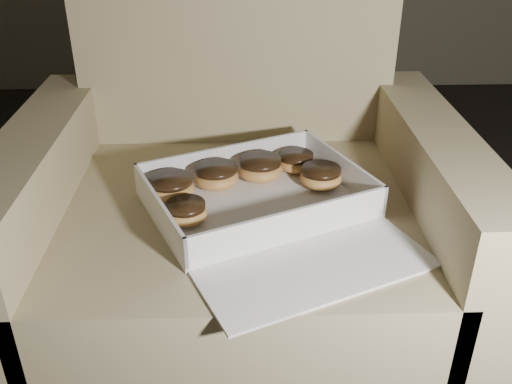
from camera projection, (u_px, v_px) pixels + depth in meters
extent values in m
cube|color=#90825B|center=(240.00, 279.00, 1.14)|extent=(0.66, 0.66, 0.38)
cube|color=#90825B|center=(236.00, 26.00, 1.19)|extent=(0.66, 0.13, 0.48)
cube|color=#90825B|center=(54.00, 256.00, 1.10)|extent=(0.11, 0.66, 0.51)
cube|color=#90825B|center=(421.00, 249.00, 1.12)|extent=(0.11, 0.66, 0.51)
cube|color=white|center=(256.00, 204.00, 1.01)|extent=(0.44, 0.39, 0.01)
cube|color=white|center=(226.00, 159.00, 1.10)|extent=(0.33, 0.15, 0.05)
cube|color=white|center=(292.00, 225.00, 0.89)|extent=(0.33, 0.15, 0.05)
cube|color=white|center=(158.00, 211.00, 0.93)|extent=(0.11, 0.25, 0.05)
cube|color=white|center=(341.00, 169.00, 1.06)|extent=(0.11, 0.25, 0.05)
cube|color=#C04D57|center=(343.00, 168.00, 1.06)|extent=(0.11, 0.24, 0.05)
cube|color=white|center=(317.00, 269.00, 0.85)|extent=(0.38, 0.28, 0.01)
ellipsoid|color=#BE8C42|center=(216.00, 177.00, 1.05)|extent=(0.08, 0.08, 0.04)
cylinder|color=black|center=(216.00, 169.00, 1.04)|extent=(0.08, 0.08, 0.01)
ellipsoid|color=#BE8C42|center=(321.00, 178.00, 1.05)|extent=(0.08, 0.08, 0.04)
cylinder|color=black|center=(321.00, 170.00, 1.04)|extent=(0.07, 0.07, 0.01)
ellipsoid|color=#BE8C42|center=(186.00, 213.00, 0.94)|extent=(0.07, 0.07, 0.03)
cylinder|color=black|center=(185.00, 206.00, 0.93)|extent=(0.07, 0.07, 0.01)
ellipsoid|color=#BE8C42|center=(171.00, 189.00, 1.01)|extent=(0.08, 0.08, 0.04)
cylinder|color=black|center=(170.00, 180.00, 1.00)|extent=(0.08, 0.08, 0.01)
ellipsoid|color=#BE8C42|center=(296.00, 163.00, 1.11)|extent=(0.07, 0.07, 0.03)
cylinder|color=black|center=(296.00, 156.00, 1.10)|extent=(0.07, 0.07, 0.01)
ellipsoid|color=#BE8C42|center=(260.00, 169.00, 1.07)|extent=(0.09, 0.09, 0.04)
cylinder|color=black|center=(260.00, 161.00, 1.07)|extent=(0.08, 0.08, 0.01)
ellipsoid|color=black|center=(220.00, 230.00, 0.92)|extent=(0.01, 0.01, 0.00)
ellipsoid|color=black|center=(174.00, 226.00, 0.93)|extent=(0.01, 0.01, 0.00)
ellipsoid|color=black|center=(219.00, 240.00, 0.90)|extent=(0.01, 0.01, 0.00)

